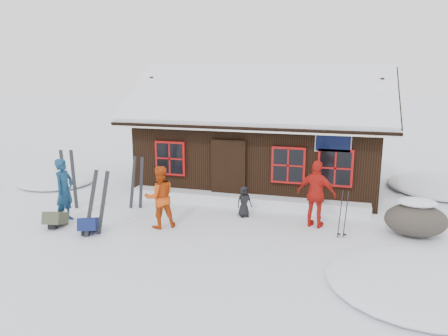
# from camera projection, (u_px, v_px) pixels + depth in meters

# --- Properties ---
(ground) EXTENTS (120.00, 120.00, 0.00)m
(ground) POSITION_uv_depth(u_px,v_px,m) (174.00, 225.00, 12.13)
(ground) COLOR white
(ground) RESTS_ON ground
(mountain_hut) EXTENTS (8.90, 6.09, 4.42)m
(mountain_hut) POSITION_uv_depth(u_px,v_px,m) (262.00, 143.00, 16.06)
(mountain_hut) COLOR black
(mountain_hut) RESTS_ON ground
(snow_drift) EXTENTS (7.60, 0.60, 0.35)m
(snow_drift) POSITION_uv_depth(u_px,v_px,m) (245.00, 200.00, 13.81)
(snow_drift) COLOR white
(snow_drift) RESTS_ON ground
(snow_mounds) EXTENTS (20.60, 13.20, 0.48)m
(snow_mounds) POSITION_uv_depth(u_px,v_px,m) (247.00, 210.00, 13.44)
(snow_mounds) COLOR white
(snow_mounds) RESTS_ON ground
(skier_teal) EXTENTS (0.43, 0.66, 1.81)m
(skier_teal) POSITION_uv_depth(u_px,v_px,m) (64.00, 190.00, 12.26)
(skier_teal) COLOR navy
(skier_teal) RESTS_ON ground
(skier_orange_left) EXTENTS (1.05, 1.02, 1.71)m
(skier_orange_left) POSITION_uv_depth(u_px,v_px,m) (160.00, 197.00, 11.77)
(skier_orange_left) COLOR #C0410D
(skier_orange_left) RESTS_ON ground
(skier_orange_right) EXTENTS (1.17, 0.72, 1.85)m
(skier_orange_right) POSITION_uv_depth(u_px,v_px,m) (317.00, 194.00, 11.78)
(skier_orange_right) COLOR red
(skier_orange_right) RESTS_ON ground
(skier_crouched) EXTENTS (0.53, 0.50, 0.92)m
(skier_crouched) POSITION_uv_depth(u_px,v_px,m) (244.00, 202.00, 12.71)
(skier_crouched) COLOR black
(skier_crouched) RESTS_ON ground
(boulder) EXTENTS (1.55, 1.16, 0.90)m
(boulder) POSITION_uv_depth(u_px,v_px,m) (416.00, 219.00, 11.24)
(boulder) COLOR #433D36
(boulder) RESTS_ON ground
(ski_pair_left) EXTENTS (0.70, 0.37, 1.79)m
(ski_pair_left) POSITION_uv_depth(u_px,v_px,m) (97.00, 204.00, 11.19)
(ski_pair_left) COLOR black
(ski_pair_left) RESTS_ON ground
(ski_pair_mid) EXTENTS (0.48, 0.13, 1.89)m
(ski_pair_mid) POSITION_uv_depth(u_px,v_px,m) (69.00, 180.00, 13.42)
(ski_pair_mid) COLOR black
(ski_pair_mid) RESTS_ON ground
(ski_pair_right) EXTENTS (0.56, 0.13, 1.69)m
(ski_pair_right) POSITION_uv_depth(u_px,v_px,m) (137.00, 183.00, 13.41)
(ski_pair_right) COLOR black
(ski_pair_right) RESTS_ON ground
(ski_poles) EXTENTS (0.23, 0.11, 1.28)m
(ski_poles) POSITION_uv_depth(u_px,v_px,m) (343.00, 215.00, 11.09)
(ski_poles) COLOR black
(ski_poles) RESTS_ON ground
(backpack_blue) EXTENTS (0.65, 0.74, 0.33)m
(backpack_blue) POSITION_uv_depth(u_px,v_px,m) (89.00, 227.00, 11.47)
(backpack_blue) COLOR #121C4E
(backpack_blue) RESTS_ON ground
(backpack_olive) EXTENTS (0.58, 0.70, 0.34)m
(backpack_olive) POSITION_uv_depth(u_px,v_px,m) (56.00, 221.00, 11.92)
(backpack_olive) COLOR #434632
(backpack_olive) RESTS_ON ground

